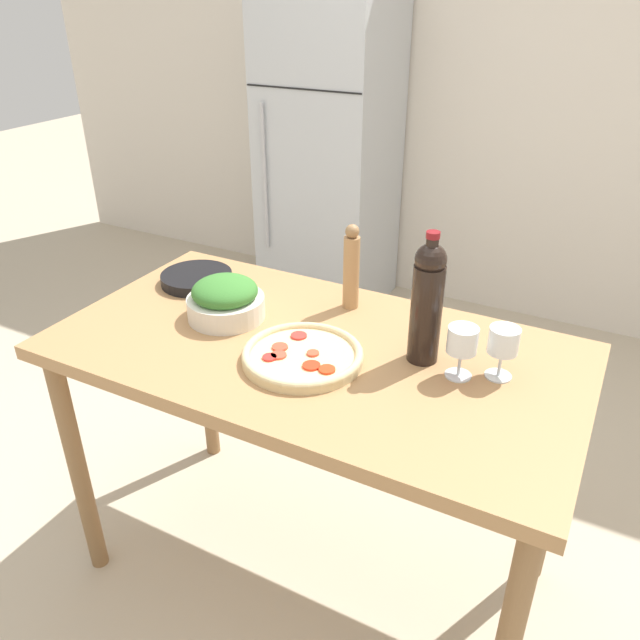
{
  "coord_description": "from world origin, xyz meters",
  "views": [
    {
      "loc": [
        0.7,
        -1.29,
        1.76
      ],
      "look_at": [
        0.0,
        0.04,
        0.94
      ],
      "focal_mm": 35.0,
      "sensor_mm": 36.0,
      "label": 1
    }
  ],
  "objects_px": {
    "pepper_mill": "(351,268)",
    "salad_bowl": "(226,300)",
    "homemade_pizza": "(303,355)",
    "refrigerator": "(329,155)",
    "wine_bottle": "(427,301)",
    "wine_glass_far": "(503,343)",
    "cast_iron_skillet": "(197,278)",
    "wine_glass_near": "(462,343)"
  },
  "relations": [
    {
      "from": "wine_glass_near",
      "to": "cast_iron_skillet",
      "type": "height_order",
      "value": "wine_glass_near"
    },
    {
      "from": "wine_glass_near",
      "to": "wine_glass_far",
      "type": "relative_size",
      "value": 1.0
    },
    {
      "from": "refrigerator",
      "to": "salad_bowl",
      "type": "height_order",
      "value": "refrigerator"
    },
    {
      "from": "refrigerator",
      "to": "salad_bowl",
      "type": "bearing_deg",
      "value": -72.0
    },
    {
      "from": "refrigerator",
      "to": "wine_bottle",
      "type": "distance_m",
      "value": 2.17
    },
    {
      "from": "salad_bowl",
      "to": "refrigerator",
      "type": "bearing_deg",
      "value": 108.0
    },
    {
      "from": "pepper_mill",
      "to": "salad_bowl",
      "type": "relative_size",
      "value": 1.16
    },
    {
      "from": "cast_iron_skillet",
      "to": "wine_glass_near",
      "type": "bearing_deg",
      "value": -8.32
    },
    {
      "from": "refrigerator",
      "to": "cast_iron_skillet",
      "type": "xyz_separation_m",
      "value": [
        0.38,
        -1.71,
        0.01
      ]
    },
    {
      "from": "homemade_pizza",
      "to": "cast_iron_skillet",
      "type": "xyz_separation_m",
      "value": [
        -0.54,
        0.25,
        0.0
      ]
    },
    {
      "from": "wine_glass_near",
      "to": "salad_bowl",
      "type": "distance_m",
      "value": 0.7
    },
    {
      "from": "salad_bowl",
      "to": "pepper_mill",
      "type": "bearing_deg",
      "value": 38.34
    },
    {
      "from": "wine_bottle",
      "to": "pepper_mill",
      "type": "xyz_separation_m",
      "value": [
        -0.3,
        0.18,
        -0.04
      ]
    },
    {
      "from": "salad_bowl",
      "to": "homemade_pizza",
      "type": "height_order",
      "value": "salad_bowl"
    },
    {
      "from": "salad_bowl",
      "to": "homemade_pizza",
      "type": "relative_size",
      "value": 0.71
    },
    {
      "from": "wine_bottle",
      "to": "wine_glass_far",
      "type": "height_order",
      "value": "wine_bottle"
    },
    {
      "from": "wine_bottle",
      "to": "salad_bowl",
      "type": "bearing_deg",
      "value": -175.17
    },
    {
      "from": "pepper_mill",
      "to": "wine_bottle",
      "type": "bearing_deg",
      "value": -31.81
    },
    {
      "from": "salad_bowl",
      "to": "homemade_pizza",
      "type": "xyz_separation_m",
      "value": [
        0.32,
        -0.1,
        -0.04
      ]
    },
    {
      "from": "wine_glass_near",
      "to": "wine_glass_far",
      "type": "xyz_separation_m",
      "value": [
        0.09,
        0.04,
        0.0
      ]
    },
    {
      "from": "wine_glass_near",
      "to": "homemade_pizza",
      "type": "height_order",
      "value": "wine_glass_near"
    },
    {
      "from": "wine_bottle",
      "to": "cast_iron_skillet",
      "type": "relative_size",
      "value": 0.98
    },
    {
      "from": "homemade_pizza",
      "to": "wine_glass_near",
      "type": "bearing_deg",
      "value": 17.33
    },
    {
      "from": "refrigerator",
      "to": "wine_glass_near",
      "type": "relative_size",
      "value": 12.82
    },
    {
      "from": "cast_iron_skillet",
      "to": "refrigerator",
      "type": "bearing_deg",
      "value": 102.57
    },
    {
      "from": "wine_bottle",
      "to": "pepper_mill",
      "type": "bearing_deg",
      "value": 148.19
    },
    {
      "from": "pepper_mill",
      "to": "salad_bowl",
      "type": "xyz_separation_m",
      "value": [
        -0.3,
        -0.23,
        -0.07
      ]
    },
    {
      "from": "wine_glass_near",
      "to": "cast_iron_skillet",
      "type": "distance_m",
      "value": 0.94
    },
    {
      "from": "refrigerator",
      "to": "homemade_pizza",
      "type": "xyz_separation_m",
      "value": [
        0.92,
        -1.96,
        0.01
      ]
    },
    {
      "from": "salad_bowl",
      "to": "cast_iron_skillet",
      "type": "bearing_deg",
      "value": 146.05
    },
    {
      "from": "wine_glass_far",
      "to": "refrigerator",
      "type": "bearing_deg",
      "value": 127.78
    },
    {
      "from": "wine_glass_near",
      "to": "salad_bowl",
      "type": "bearing_deg",
      "value": -178.75
    },
    {
      "from": "pepper_mill",
      "to": "wine_glass_far",
      "type": "bearing_deg",
      "value": -19.33
    },
    {
      "from": "homemade_pizza",
      "to": "wine_bottle",
      "type": "bearing_deg",
      "value": 29.32
    },
    {
      "from": "wine_bottle",
      "to": "wine_glass_far",
      "type": "distance_m",
      "value": 0.21
    },
    {
      "from": "wine_bottle",
      "to": "homemade_pizza",
      "type": "xyz_separation_m",
      "value": [
        -0.28,
        -0.15,
        -0.16
      ]
    },
    {
      "from": "wine_glass_far",
      "to": "homemade_pizza",
      "type": "distance_m",
      "value": 0.51
    },
    {
      "from": "cast_iron_skillet",
      "to": "wine_bottle",
      "type": "bearing_deg",
      "value": -7.02
    },
    {
      "from": "salad_bowl",
      "to": "cast_iron_skillet",
      "type": "xyz_separation_m",
      "value": [
        -0.22,
        0.15,
        -0.04
      ]
    },
    {
      "from": "wine_glass_far",
      "to": "wine_glass_near",
      "type": "bearing_deg",
      "value": -153.64
    },
    {
      "from": "refrigerator",
      "to": "wine_bottle",
      "type": "height_order",
      "value": "refrigerator"
    },
    {
      "from": "homemade_pizza",
      "to": "salad_bowl",
      "type": "bearing_deg",
      "value": 161.7
    }
  ]
}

